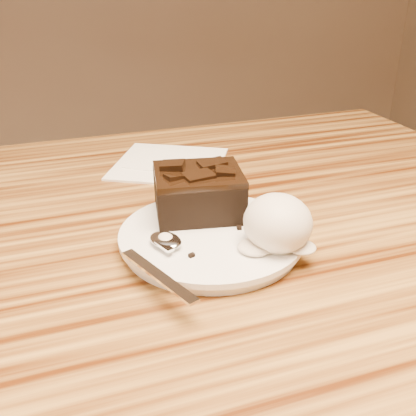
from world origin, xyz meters
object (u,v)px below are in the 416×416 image
object	(u,v)px
plate	(211,238)
ice_cream_scoop	(278,223)
brownie	(198,195)
spoon	(166,242)
napkin	(169,163)

from	to	relation	value
plate	ice_cream_scoop	size ratio (longest dim) A/B	2.69
plate	brownie	bearing A→B (deg)	87.73
plate	ice_cream_scoop	distance (m)	0.08
plate	brownie	size ratio (longest dim) A/B	2.05
plate	spoon	world-z (taller)	spoon
napkin	spoon	bearing A→B (deg)	-106.05
spoon	plate	bearing A→B (deg)	-7.70
plate	napkin	size ratio (longest dim) A/B	1.26
napkin	brownie	bearing A→B (deg)	-95.55
plate	brownie	distance (m)	0.06
plate	napkin	xyz separation A→B (m)	(0.02, 0.25, -0.00)
plate	spoon	size ratio (longest dim) A/B	1.24
ice_cream_scoop	napkin	bearing A→B (deg)	96.36
brownie	spoon	size ratio (longest dim) A/B	0.61
brownie	ice_cream_scoop	size ratio (longest dim) A/B	1.31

